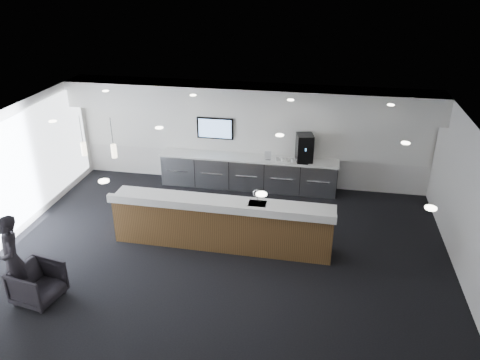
% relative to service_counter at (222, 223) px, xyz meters
% --- Properties ---
extents(ground, '(10.00, 10.00, 0.00)m').
position_rel_service_counter_xyz_m(ground, '(0.09, -0.54, -0.58)').
color(ground, black).
rests_on(ground, ground).
extents(ceiling, '(10.00, 8.00, 0.02)m').
position_rel_service_counter_xyz_m(ceiling, '(0.09, -0.54, 2.42)').
color(ceiling, black).
rests_on(ceiling, back_wall).
extents(back_wall, '(10.00, 0.02, 3.00)m').
position_rel_service_counter_xyz_m(back_wall, '(0.09, 3.46, 0.92)').
color(back_wall, silver).
rests_on(back_wall, ground).
extents(left_wall, '(0.02, 8.00, 3.00)m').
position_rel_service_counter_xyz_m(left_wall, '(-4.91, -0.54, 0.92)').
color(left_wall, silver).
rests_on(left_wall, ground).
extents(right_wall, '(0.02, 8.00, 3.00)m').
position_rel_service_counter_xyz_m(right_wall, '(5.09, -0.54, 0.92)').
color(right_wall, silver).
rests_on(right_wall, ground).
extents(soffit_bulkhead, '(10.00, 0.90, 0.70)m').
position_rel_service_counter_xyz_m(soffit_bulkhead, '(0.09, 3.01, 2.07)').
color(soffit_bulkhead, white).
rests_on(soffit_bulkhead, back_wall).
extents(alcove_panel, '(9.80, 0.06, 1.40)m').
position_rel_service_counter_xyz_m(alcove_panel, '(0.09, 3.43, 1.02)').
color(alcove_panel, white).
rests_on(alcove_panel, back_wall).
extents(window_blinds_wall, '(0.04, 7.36, 2.55)m').
position_rel_service_counter_xyz_m(window_blinds_wall, '(-4.87, -0.54, 0.92)').
color(window_blinds_wall, silver).
rests_on(window_blinds_wall, left_wall).
extents(back_credenza, '(5.06, 0.66, 0.95)m').
position_rel_service_counter_xyz_m(back_credenza, '(0.09, 3.10, -0.10)').
color(back_credenza, '#999DA2').
rests_on(back_credenza, ground).
extents(wall_tv, '(1.05, 0.08, 0.62)m').
position_rel_service_counter_xyz_m(wall_tv, '(-0.91, 3.36, 1.07)').
color(wall_tv, black).
rests_on(wall_tv, back_wall).
extents(pendant_left, '(0.12, 0.12, 0.30)m').
position_rel_service_counter_xyz_m(pendant_left, '(-2.31, 0.26, 1.67)').
color(pendant_left, '#F9E6C2').
rests_on(pendant_left, ceiling).
extents(pendant_right, '(0.12, 0.12, 0.30)m').
position_rel_service_counter_xyz_m(pendant_right, '(-3.01, 0.26, 1.67)').
color(pendant_right, '#F9E6C2').
rests_on(pendant_right, ceiling).
extents(ceiling_can_lights, '(7.00, 5.00, 0.02)m').
position_rel_service_counter_xyz_m(ceiling_can_lights, '(0.09, -0.54, 2.39)').
color(ceiling_can_lights, silver).
rests_on(ceiling_can_lights, ceiling).
extents(service_counter, '(5.05, 0.91, 1.49)m').
position_rel_service_counter_xyz_m(service_counter, '(0.00, 0.00, 0.00)').
color(service_counter, brown).
rests_on(service_counter, ground).
extents(coffee_machine, '(0.53, 0.61, 0.76)m').
position_rel_service_counter_xyz_m(coffee_machine, '(1.64, 3.12, 0.75)').
color(coffee_machine, black).
rests_on(coffee_machine, back_credenza).
extents(info_sign_left, '(0.18, 0.05, 0.25)m').
position_rel_service_counter_xyz_m(info_sign_left, '(0.66, 3.00, 0.50)').
color(info_sign_left, silver).
rests_on(info_sign_left, back_credenza).
extents(info_sign_right, '(0.19, 0.03, 0.25)m').
position_rel_service_counter_xyz_m(info_sign_right, '(1.68, 3.00, 0.50)').
color(info_sign_right, silver).
rests_on(info_sign_right, back_credenza).
extents(armchair, '(0.96, 0.94, 0.75)m').
position_rel_service_counter_xyz_m(armchair, '(-3.07, -2.50, -0.20)').
color(armchair, black).
rests_on(armchair, ground).
extents(lounge_guest, '(0.76, 0.78, 1.80)m').
position_rel_service_counter_xyz_m(lounge_guest, '(-3.46, -2.54, 0.33)').
color(lounge_guest, black).
rests_on(lounge_guest, ground).
extents(cup_0, '(0.10, 0.10, 0.09)m').
position_rel_service_counter_xyz_m(cup_0, '(1.49, 2.98, 0.42)').
color(cup_0, white).
rests_on(cup_0, back_credenza).
extents(cup_1, '(0.14, 0.14, 0.09)m').
position_rel_service_counter_xyz_m(cup_1, '(1.35, 2.98, 0.42)').
color(cup_1, white).
rests_on(cup_1, back_credenza).
extents(cup_2, '(0.12, 0.12, 0.09)m').
position_rel_service_counter_xyz_m(cup_2, '(1.21, 2.98, 0.42)').
color(cup_2, white).
rests_on(cup_2, back_credenza).
extents(cup_3, '(0.13, 0.13, 0.09)m').
position_rel_service_counter_xyz_m(cup_3, '(1.07, 2.98, 0.42)').
color(cup_3, white).
rests_on(cup_3, back_credenza).
extents(cup_4, '(0.14, 0.14, 0.09)m').
position_rel_service_counter_xyz_m(cup_4, '(0.93, 2.98, 0.42)').
color(cup_4, white).
rests_on(cup_4, back_credenza).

